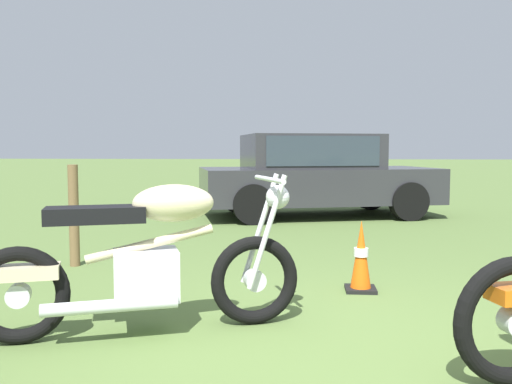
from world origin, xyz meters
The scene contains 5 objects.
ground_plane centered at (0.00, 0.00, 0.00)m, with size 120.00×120.00×0.00m, color #567038.
motorcycle_cream centered at (-1.28, 0.29, 0.48)m, with size 1.98×0.99×1.02m.
car_charcoal centered at (-0.12, 6.49, 0.80)m, with size 4.35×2.80×1.43m.
fence_post_wooden centered at (-2.60, 2.19, 0.51)m, with size 0.10×0.10×1.03m, color brown.
traffic_cone centered at (0.19, 1.47, 0.27)m, with size 0.25×0.25×0.60m.
Camera 1 is at (-0.29, -3.03, 1.18)m, focal length 38.01 mm.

